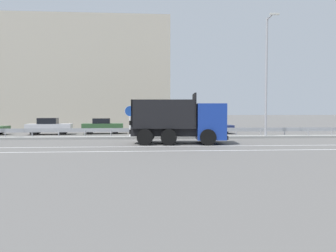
{
  "coord_description": "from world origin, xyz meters",
  "views": [
    {
      "loc": [
        -0.45,
        -23.24,
        2.18
      ],
      "look_at": [
        1.32,
        0.69,
        1.09
      ],
      "focal_mm": 35.0,
      "sensor_mm": 36.0,
      "label": 1
    }
  ],
  "objects_px": {
    "parked_car_2": "(49,126)",
    "parked_car_4": "(154,126)",
    "median_road_sign": "(130,121)",
    "parked_car_5": "(208,127)",
    "dump_truck": "(191,124)",
    "parked_car_3": "(103,126)",
    "street_lamp_1": "(267,72)"
  },
  "relations": [
    {
      "from": "median_road_sign",
      "to": "parked_car_2",
      "type": "bearing_deg",
      "value": 146.0
    },
    {
      "from": "parked_car_5",
      "to": "parked_car_2",
      "type": "bearing_deg",
      "value": -89.42
    },
    {
      "from": "dump_truck",
      "to": "parked_car_5",
      "type": "distance_m",
      "value": 9.93
    },
    {
      "from": "parked_car_3",
      "to": "parked_car_5",
      "type": "xyz_separation_m",
      "value": [
        10.19,
        -0.6,
        -0.06
      ]
    },
    {
      "from": "parked_car_2",
      "to": "median_road_sign",
      "type": "bearing_deg",
      "value": 51.17
    },
    {
      "from": "dump_truck",
      "to": "street_lamp_1",
      "type": "height_order",
      "value": "street_lamp_1"
    },
    {
      "from": "street_lamp_1",
      "to": "parked_car_4",
      "type": "distance_m",
      "value": 11.68
    },
    {
      "from": "street_lamp_1",
      "to": "parked_car_2",
      "type": "height_order",
      "value": "street_lamp_1"
    },
    {
      "from": "parked_car_2",
      "to": "parked_car_5",
      "type": "xyz_separation_m",
      "value": [
        15.04,
        0.04,
        -0.08
      ]
    },
    {
      "from": "dump_truck",
      "to": "parked_car_2",
      "type": "distance_m",
      "value": 15.22
    },
    {
      "from": "parked_car_4",
      "to": "parked_car_3",
      "type": "bearing_deg",
      "value": 92.74
    },
    {
      "from": "parked_car_2",
      "to": "parked_car_3",
      "type": "distance_m",
      "value": 4.89
    },
    {
      "from": "parked_car_2",
      "to": "parked_car_5",
      "type": "bearing_deg",
      "value": 85.34
    },
    {
      "from": "dump_truck",
      "to": "parked_car_4",
      "type": "bearing_deg",
      "value": -162.69
    },
    {
      "from": "median_road_sign",
      "to": "street_lamp_1",
      "type": "xyz_separation_m",
      "value": [
        10.94,
        -0.28,
        3.86
      ]
    },
    {
      "from": "dump_truck",
      "to": "parked_car_2",
      "type": "bearing_deg",
      "value": -123.38
    },
    {
      "from": "parked_car_5",
      "to": "street_lamp_1",
      "type": "bearing_deg",
      "value": 33.66
    },
    {
      "from": "parked_car_4",
      "to": "parked_car_5",
      "type": "bearing_deg",
      "value": -91.41
    },
    {
      "from": "dump_truck",
      "to": "parked_car_4",
      "type": "height_order",
      "value": "dump_truck"
    },
    {
      "from": "parked_car_2",
      "to": "parked_car_4",
      "type": "relative_size",
      "value": 0.96
    },
    {
      "from": "dump_truck",
      "to": "parked_car_3",
      "type": "bearing_deg",
      "value": -139.89
    },
    {
      "from": "parked_car_2",
      "to": "parked_car_5",
      "type": "height_order",
      "value": "parked_car_2"
    },
    {
      "from": "dump_truck",
      "to": "parked_car_3",
      "type": "relative_size",
      "value": 1.62
    },
    {
      "from": "parked_car_3",
      "to": "street_lamp_1",
      "type": "bearing_deg",
      "value": 61.81
    },
    {
      "from": "dump_truck",
      "to": "street_lamp_1",
      "type": "bearing_deg",
      "value": 124.85
    },
    {
      "from": "dump_truck",
      "to": "median_road_sign",
      "type": "xyz_separation_m",
      "value": [
        -4.25,
        4.16,
        0.1
      ]
    },
    {
      "from": "median_road_sign",
      "to": "parked_car_5",
      "type": "height_order",
      "value": "median_road_sign"
    },
    {
      "from": "median_road_sign",
      "to": "parked_car_5",
      "type": "xyz_separation_m",
      "value": [
        7.31,
        5.26,
        -0.74
      ]
    },
    {
      "from": "parked_car_4",
      "to": "parked_car_5",
      "type": "distance_m",
      "value": 5.31
    },
    {
      "from": "parked_car_2",
      "to": "parked_car_4",
      "type": "xyz_separation_m",
      "value": [
        9.76,
        0.54,
        -0.04
      ]
    },
    {
      "from": "median_road_sign",
      "to": "parked_car_2",
      "type": "distance_m",
      "value": 9.35
    },
    {
      "from": "street_lamp_1",
      "to": "parked_car_3",
      "type": "bearing_deg",
      "value": 156.06
    }
  ]
}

